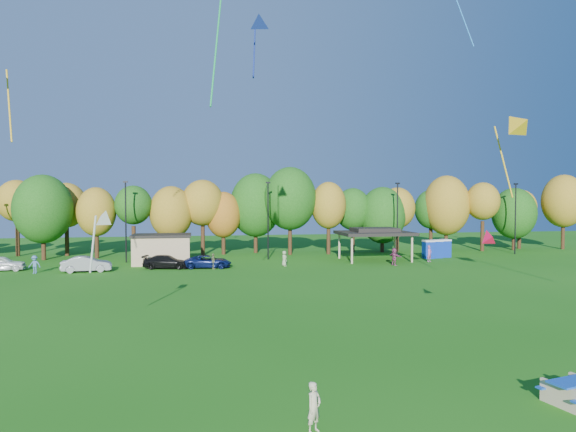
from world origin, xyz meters
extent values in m
plane|color=#19600F|center=(0.00, 0.00, 0.00)|extent=(160.00, 160.00, 0.00)
cylinder|color=black|center=(-28.03, 48.93, 2.06)|extent=(0.50, 0.50, 4.12)
ellipsoid|color=olive|center=(-28.03, 48.93, 6.86)|extent=(4.78, 4.78, 5.18)
cylinder|color=black|center=(-23.75, 44.20, 1.78)|extent=(0.50, 0.50, 3.56)
ellipsoid|color=#144C0F|center=(-23.75, 44.20, 5.94)|extent=(6.62, 6.62, 8.00)
cylinder|color=black|center=(-22.13, 48.25, 1.90)|extent=(0.50, 0.50, 3.79)
ellipsoid|color=olive|center=(-22.13, 48.25, 6.32)|extent=(4.94, 4.94, 5.58)
cylinder|color=black|center=(-18.02, 45.01, 1.67)|extent=(0.50, 0.50, 3.34)
ellipsoid|color=olive|center=(-18.02, 45.01, 5.56)|extent=(4.61, 4.61, 5.88)
cylinder|color=black|center=(-13.72, 44.85, 1.91)|extent=(0.50, 0.50, 3.82)
ellipsoid|color=#144C0F|center=(-13.72, 44.85, 6.36)|extent=(4.43, 4.43, 4.73)
cylinder|color=black|center=(-9.30, 45.50, 1.63)|extent=(0.50, 0.50, 3.25)
ellipsoid|color=olive|center=(-9.30, 45.50, 5.42)|extent=(5.33, 5.33, 6.53)
cylinder|color=black|center=(-5.45, 46.07, 1.98)|extent=(0.50, 0.50, 3.96)
ellipsoid|color=olive|center=(-5.45, 46.07, 6.61)|extent=(5.31, 5.31, 5.82)
cylinder|color=black|center=(-2.85, 46.34, 1.52)|extent=(0.50, 0.50, 3.05)
ellipsoid|color=#995914|center=(-2.85, 46.34, 5.08)|extent=(4.54, 4.54, 5.87)
cylinder|color=black|center=(1.42, 47.53, 1.89)|extent=(0.50, 0.50, 3.77)
ellipsoid|color=#144C0F|center=(1.42, 47.53, 6.29)|extent=(6.69, 6.69, 8.35)
cylinder|color=black|center=(5.46, 44.54, 2.14)|extent=(0.50, 0.50, 4.28)
ellipsoid|color=#144C0F|center=(5.46, 44.54, 7.14)|extent=(6.64, 6.64, 8.01)
cylinder|color=black|center=(10.41, 44.21, 1.88)|extent=(0.50, 0.50, 3.76)
ellipsoid|color=olive|center=(10.41, 44.21, 6.27)|extent=(4.49, 4.49, 6.02)
cylinder|color=black|center=(14.29, 46.25, 1.72)|extent=(0.50, 0.50, 3.43)
ellipsoid|color=#144C0F|center=(14.29, 46.25, 5.72)|extent=(4.77, 4.77, 5.63)
cylinder|color=black|center=(18.11, 45.40, 1.48)|extent=(0.50, 0.50, 2.95)
ellipsoid|color=#144C0F|center=(18.11, 45.40, 4.92)|extent=(6.14, 6.14, 7.54)
cylinder|color=black|center=(20.39, 45.86, 1.76)|extent=(0.50, 0.50, 3.52)
ellipsoid|color=olive|center=(20.39, 45.86, 5.87)|extent=(4.78, 4.78, 5.53)
cylinder|color=black|center=(26.06, 47.51, 1.69)|extent=(0.50, 0.50, 3.39)
ellipsoid|color=#144C0F|center=(26.06, 47.51, 5.64)|extent=(4.54, 4.54, 5.46)
cylinder|color=black|center=(27.70, 46.23, 1.86)|extent=(0.50, 0.50, 3.72)
ellipsoid|color=olive|center=(27.70, 46.23, 6.20)|extent=(6.32, 6.32, 8.24)
cylinder|color=black|center=(31.99, 44.27, 2.03)|extent=(0.50, 0.50, 4.06)
ellipsoid|color=olive|center=(31.99, 44.27, 6.77)|extent=(4.50, 4.50, 5.13)
cylinder|color=black|center=(37.07, 44.81, 1.53)|extent=(0.50, 0.50, 3.05)
ellipsoid|color=#144C0F|center=(37.07, 44.81, 5.09)|extent=(5.97, 5.97, 7.05)
cylinder|color=black|center=(38.98, 46.35, 1.78)|extent=(0.50, 0.50, 3.55)
ellipsoid|color=olive|center=(38.98, 46.35, 5.92)|extent=(4.60, 4.60, 4.99)
cylinder|color=black|center=(44.51, 44.51, 2.03)|extent=(0.50, 0.50, 4.07)
ellipsoid|color=olive|center=(44.51, 44.51, 6.78)|extent=(5.83, 5.83, 7.42)
cylinder|color=black|center=(-14.00, 40.00, 4.50)|extent=(0.16, 0.16, 9.00)
cube|color=black|center=(-14.00, 40.00, 9.00)|extent=(0.50, 0.25, 0.18)
cylinder|color=black|center=(2.00, 40.00, 4.50)|extent=(0.16, 0.16, 9.00)
cube|color=black|center=(2.00, 40.00, 9.00)|extent=(0.50, 0.25, 0.18)
cylinder|color=black|center=(18.00, 40.00, 4.50)|extent=(0.16, 0.16, 9.00)
cube|color=black|center=(18.00, 40.00, 9.00)|extent=(0.50, 0.25, 0.18)
cylinder|color=black|center=(34.00, 40.00, 4.50)|extent=(0.16, 0.16, 9.00)
cube|color=black|center=(34.00, 40.00, 9.00)|extent=(0.50, 0.25, 0.18)
cube|color=tan|center=(-10.00, 38.00, 1.50)|extent=(6.00, 4.00, 3.00)
cube|color=black|center=(-10.00, 38.00, 3.12)|extent=(6.30, 4.30, 0.25)
cylinder|color=tan|center=(10.50, 34.50, 1.50)|extent=(0.24, 0.24, 3.00)
cylinder|color=tan|center=(17.50, 34.50, 1.50)|extent=(0.24, 0.24, 3.00)
cylinder|color=tan|center=(10.50, 39.50, 1.50)|extent=(0.24, 0.24, 3.00)
cylinder|color=tan|center=(17.50, 39.50, 1.50)|extent=(0.24, 0.24, 3.00)
cube|color=black|center=(14.00, 37.00, 3.15)|extent=(8.20, 6.20, 0.35)
cube|color=black|center=(14.00, 37.00, 3.55)|extent=(5.00, 3.50, 0.45)
cube|color=#0B2C98|center=(20.92, 37.60, 1.00)|extent=(1.10, 1.10, 2.00)
cube|color=silver|center=(20.92, 37.60, 2.09)|extent=(1.15, 1.15, 0.18)
cube|color=#0B2C98|center=(22.22, 37.99, 1.00)|extent=(1.10, 1.10, 2.00)
cube|color=silver|center=(22.22, 37.99, 2.09)|extent=(1.15, 1.15, 0.18)
cube|color=#0B2C98|center=(23.52, 38.42, 1.00)|extent=(1.10, 1.10, 2.00)
cube|color=silver|center=(23.52, 38.42, 2.09)|extent=(1.15, 1.15, 0.18)
cube|color=tan|center=(5.88, -3.97, 0.40)|extent=(0.50, 1.60, 0.80)
cube|color=#1446AF|center=(6.58, -3.81, 0.84)|extent=(2.14, 1.27, 0.07)
cube|color=#1446AF|center=(6.43, -3.13, 0.49)|extent=(2.02, 0.73, 0.06)
imported|color=#BBB28C|center=(-2.86, -4.22, 0.78)|extent=(0.68, 0.65, 1.56)
imported|color=white|center=(-25.26, 35.20, 0.76)|extent=(4.65, 2.38, 1.52)
imported|color=#97969B|center=(-16.83, 33.06, 0.76)|extent=(4.77, 2.06, 1.53)
imported|color=#0C184D|center=(-5.10, 33.84, 0.66)|extent=(4.91, 2.58, 1.32)
imported|color=black|center=(-9.30, 34.13, 0.69)|extent=(5.01, 2.76, 1.38)
imported|color=#913C66|center=(14.58, 32.45, 0.93)|extent=(1.09, 1.81, 1.86)
imported|color=#8A9E6C|center=(2.84, 33.80, 0.81)|extent=(0.72, 0.91, 1.63)
imported|color=olive|center=(-4.63, 32.89, 0.79)|extent=(0.64, 1.00, 1.58)
imported|color=#A64E8E|center=(19.59, 34.51, 0.93)|extent=(0.81, 0.73, 1.86)
imported|color=#426691|center=(-21.51, 32.90, 0.86)|extent=(1.20, 0.81, 1.72)
cone|color=navy|center=(-2.13, 14.57, 18.90)|extent=(1.74, 2.11, 1.87)
cylinder|color=navy|center=(-2.38, 15.75, 17.10)|extent=(0.40, 1.45, 3.79)
cylinder|color=#2481E6|center=(17.70, 24.39, 23.83)|extent=(2.05, 0.82, 5.67)
cylinder|color=green|center=(-5.21, 10.05, 15.43)|extent=(0.81, 2.41, 6.61)
cone|color=#F60D3D|center=(8.20, 4.35, 5.29)|extent=(0.96, 1.18, 1.06)
cone|color=gold|center=(13.01, 9.39, 11.82)|extent=(1.84, 2.28, 2.08)
cylinder|color=gold|center=(13.23, 10.87, 9.57)|extent=(0.36, 1.80, 4.73)
cone|color=silver|center=(-10.88, 7.51, 6.29)|extent=(1.32, 1.45, 1.17)
cylinder|color=silver|center=(-11.29, 6.71, 4.94)|extent=(0.60, 1.04, 2.85)
cylinder|color=yellow|center=(-17.68, 15.12, 12.94)|extent=(0.85, 1.68, 4.73)
camera|label=1|loc=(-6.42, -19.32, 7.19)|focal=32.00mm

